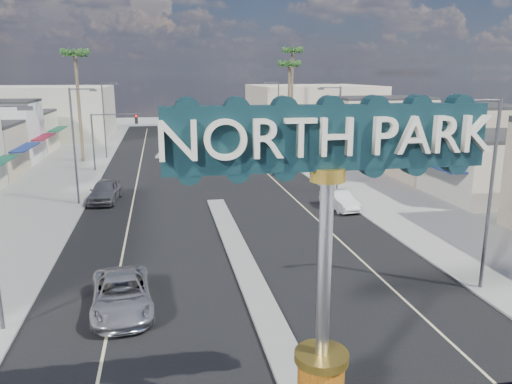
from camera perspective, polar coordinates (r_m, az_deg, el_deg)
name	(u,v)px	position (r m, az deg, el deg)	size (l,w,h in m)	color
ground	(214,199)	(41.13, -4.83, -0.76)	(160.00, 160.00, 0.00)	gray
road	(214,199)	(41.13, -4.83, -0.75)	(20.00, 120.00, 0.01)	black
median_island	(247,272)	(26.01, -1.02, -9.11)	(1.30, 30.00, 0.16)	gray
sidewalk_left	(33,206)	(42.11, -24.14, -1.49)	(8.00, 120.00, 0.12)	gray
sidewalk_right	(374,191)	(44.73, 13.30, 0.16)	(8.00, 120.00, 0.12)	gray
storefront_row_right	(410,136)	(60.10, 17.19, 6.10)	(12.00, 42.00, 6.00)	#B7B29E
backdrop_far_left	(45,112)	(86.77, -22.99, 8.39)	(20.00, 20.00, 8.00)	#B7B29E
backdrop_far_right	(311,109)	(88.81, 6.35, 9.45)	(20.00, 20.00, 8.00)	beige
gateway_sign	(326,237)	(13.02, 7.99, -5.17)	(8.20, 1.50, 9.15)	#B84A0E
traffic_signal_left	(110,130)	(54.23, -16.30, 6.78)	(5.09, 0.45, 6.00)	#47474C
traffic_signal_right	(282,127)	(55.59, 3.04, 7.45)	(5.09, 0.45, 6.00)	#47474C
streetlight_l_mid	(76,140)	(40.50, -19.89, 5.57)	(2.03, 0.22, 9.00)	#47474C
streetlight_l_far	(105,116)	(62.21, -16.85, 8.27)	(2.03, 0.22, 9.00)	#47474C
streetlight_r_near	(488,186)	(24.95, 25.00, 0.63)	(2.03, 0.22, 9.00)	#47474C
streetlight_r_mid	(337,134)	(42.54, 9.24, 6.53)	(2.03, 0.22, 9.00)	#47474C
streetlight_r_far	(277,114)	(63.56, 2.42, 8.92)	(2.03, 0.22, 9.00)	#47474C
palm_left_far	(75,60)	(60.36, -19.96, 14.03)	(2.60, 2.60, 13.10)	brown
palm_right_mid	(289,69)	(67.86, 3.85, 13.87)	(2.60, 2.60, 12.10)	brown
palm_right_far	(293,56)	(74.21, 4.21, 15.20)	(2.60, 2.60, 14.10)	brown
suv_left	(122,294)	(22.71, -15.10, -11.21)	(2.52, 5.46, 1.52)	#A7A7AC
car_parked_left	(105,191)	(41.65, -16.86, 0.12)	(2.07, 5.15, 1.75)	slate
car_parked_right	(340,200)	(38.20, 9.52, -0.93)	(1.48, 4.23, 1.40)	silver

